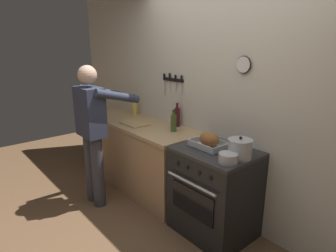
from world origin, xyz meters
TOP-DOWN VIEW (x-y plane):
  - wall_back at (-0.00, 1.35)m, footprint 6.00×0.13m
  - counter_block at (-1.20, 0.99)m, footprint 2.03×0.65m
  - stove at (0.22, 0.99)m, footprint 0.76×0.67m
  - person_cook at (-1.09, 0.35)m, footprint 0.51×0.63m
  - roasting_pan at (0.12, 0.98)m, footprint 0.35×0.26m
  - stock_pot at (0.48, 0.99)m, footprint 0.22×0.22m
  - saucepan at (0.49, 0.83)m, footprint 0.17×0.17m
  - cutting_board at (-1.05, 0.89)m, footprint 0.36×0.24m
  - bottle_olive_oil at (-0.50, 1.07)m, footprint 0.07×0.07m
  - bottle_wine_red at (-0.63, 1.24)m, footprint 0.07×0.07m
  - bottle_cooking_oil at (-1.46, 1.17)m, footprint 0.07×0.07m

SIDE VIEW (x-z plane):
  - stove at x=0.22m, z-range 0.00..0.90m
  - counter_block at x=-1.20m, z-range 0.00..0.90m
  - cutting_board at x=-1.05m, z-range 0.90..0.92m
  - saucepan at x=0.49m, z-range 0.90..0.99m
  - person_cook at x=-1.09m, z-range 0.12..1.78m
  - roasting_pan at x=0.12m, z-range 0.89..1.05m
  - stock_pot at x=0.48m, z-range 0.89..1.09m
  - bottle_olive_oil at x=-0.50m, z-range 0.88..1.13m
  - bottle_cooking_oil at x=-1.46m, z-range 0.88..1.17m
  - bottle_wine_red at x=-0.63m, z-range 0.88..1.17m
  - wall_back at x=0.00m, z-range 0.00..2.60m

